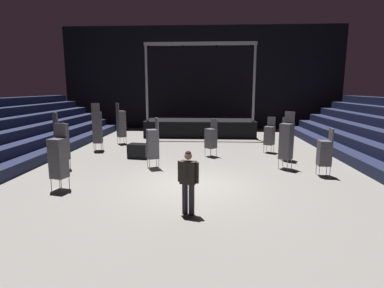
# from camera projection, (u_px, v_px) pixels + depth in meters

# --- Properties ---
(ground_plane) EXTENTS (22.00, 30.00, 0.10)m
(ground_plane) POSITION_uv_depth(u_px,v_px,m) (191.00, 186.00, 10.44)
(ground_plane) COLOR slate
(arena_end_wall) EXTENTS (22.00, 0.30, 8.00)m
(arena_end_wall) POSITION_uv_depth(u_px,v_px,m) (202.00, 78.00, 24.45)
(arena_end_wall) COLOR black
(arena_end_wall) RESTS_ON ground_plane
(stage_riser) EXTENTS (7.33, 2.67, 6.05)m
(stage_riser) POSITION_uv_depth(u_px,v_px,m) (200.00, 126.00, 21.06)
(stage_riser) COLOR black
(stage_riser) RESTS_ON ground_plane
(man_with_tie) EXTENTS (0.57, 0.33, 1.68)m
(man_with_tie) POSITION_uv_depth(u_px,v_px,m) (188.00, 179.00, 7.83)
(man_with_tie) COLOR black
(man_with_tie) RESTS_ON ground_plane
(chair_stack_front_left) EXTENTS (0.59, 0.59, 1.96)m
(chair_stack_front_left) POSITION_uv_depth(u_px,v_px,m) (287.00, 139.00, 13.83)
(chair_stack_front_left) COLOR #B2B5BA
(chair_stack_front_left) RESTS_ON ground_plane
(chair_stack_front_right) EXTENTS (0.62, 0.62, 2.31)m
(chair_stack_front_right) POSITION_uv_depth(u_px,v_px,m) (62.00, 141.00, 12.27)
(chair_stack_front_right) COLOR #B2B5BA
(chair_stack_front_right) RESTS_ON ground_plane
(chair_stack_mid_left) EXTENTS (0.46, 0.46, 1.79)m
(chair_stack_mid_left) POSITION_uv_depth(u_px,v_px,m) (325.00, 152.00, 11.33)
(chair_stack_mid_left) COLOR #B2B5BA
(chair_stack_mid_left) RESTS_ON ground_plane
(chair_stack_mid_right) EXTENTS (0.62, 0.62, 2.39)m
(chair_stack_mid_right) POSITION_uv_depth(u_px,v_px,m) (121.00, 123.00, 17.95)
(chair_stack_mid_right) COLOR #B2B5BA
(chair_stack_mid_right) RESTS_ON ground_plane
(chair_stack_mid_centre) EXTENTS (0.61, 0.61, 1.79)m
(chair_stack_mid_centre) POSITION_uv_depth(u_px,v_px,m) (269.00, 135.00, 15.52)
(chair_stack_mid_centre) COLOR #B2B5BA
(chair_stack_mid_centre) RESTS_ON ground_plane
(chair_stack_rear_left) EXTENTS (0.62, 0.62, 2.31)m
(chair_stack_rear_left) POSITION_uv_depth(u_px,v_px,m) (286.00, 141.00, 12.34)
(chair_stack_rear_left) COLOR #B2B5BA
(chair_stack_rear_left) RESTS_ON ground_plane
(chair_stack_rear_right) EXTENTS (0.50, 0.50, 2.48)m
(chair_stack_rear_right) POSITION_uv_depth(u_px,v_px,m) (97.00, 127.00, 15.96)
(chair_stack_rear_right) COLOR #B2B5BA
(chair_stack_rear_right) RESTS_ON ground_plane
(chair_stack_rear_centre) EXTENTS (0.58, 0.58, 2.05)m
(chair_stack_rear_centre) POSITION_uv_depth(u_px,v_px,m) (153.00, 143.00, 12.48)
(chair_stack_rear_centre) COLOR #B2B5BA
(chair_stack_rear_centre) RESTS_ON ground_plane
(chair_stack_aisle_left) EXTENTS (0.62, 0.62, 1.79)m
(chair_stack_aisle_left) POSITION_uv_depth(u_px,v_px,m) (211.00, 138.00, 14.65)
(chair_stack_aisle_left) COLOR #B2B5BA
(chair_stack_aisle_left) RESTS_ON ground_plane
(chair_stack_aisle_right) EXTENTS (0.53, 0.53, 2.14)m
(chair_stack_aisle_right) POSITION_uv_depth(u_px,v_px,m) (58.00, 157.00, 9.75)
(chair_stack_aisle_right) COLOR #B2B5BA
(chair_stack_aisle_right) RESTS_ON ground_plane
(equipment_road_case) EXTENTS (0.98, 0.73, 0.67)m
(equipment_road_case) POSITION_uv_depth(u_px,v_px,m) (138.00, 151.00, 14.41)
(equipment_road_case) COLOR black
(equipment_road_case) RESTS_ON ground_plane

